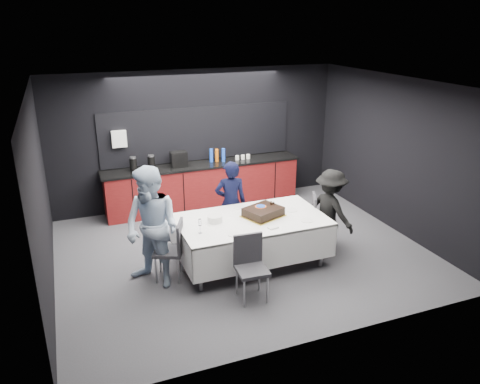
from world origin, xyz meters
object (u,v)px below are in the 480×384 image
Objects in this scene: party_table at (251,227)px; person_center at (231,203)px; chair_left at (173,246)px; person_right at (330,211)px; champagne_flute at (200,223)px; chair_near at (250,262)px; chair_right at (320,217)px; person_left at (152,228)px; cake_assembly at (263,212)px; plate_stack at (215,219)px.

person_center is (-0.05, 0.81, 0.11)m from party_table.
chair_left is 2.68m from person_right.
person_right is (2.31, 0.18, -0.23)m from champagne_flute.
chair_near is at bearing 89.34° from person_center.
chair_right is 2.95m from person_left.
cake_assembly is at bearing 1.17° from chair_left.
cake_assembly is at bearing 118.58° from person_center.
person_right is at bearing 160.23° from person_center.
person_right reaches higher than champagne_flute.
person_center is 0.82× the size of person_left.
person_center is (0.52, 0.71, -0.08)m from plate_stack.
plate_stack is 0.76m from chair_left.
person_right is at bearing -0.60° from chair_left.
chair_near is (-0.38, -0.89, -0.11)m from party_table.
chair_near reaches higher than party_table.
chair_near is at bearing -79.17° from plate_stack.
person_left is at bearing 73.25° from person_right.
person_center is 1.05× the size of person_right.
plate_stack is at bearing 60.61° from person_left.
champagne_flute is 0.15× the size of person_center.
cake_assembly is 0.40× the size of person_left.
champagne_flute is at bearing -136.19° from plate_stack.
person_center is at bearing 53.79° from plate_stack.
champagne_flute is at bearing 77.20° from person_right.
cake_assembly is (0.21, 0.02, 0.21)m from party_table.
chair_left is (-0.70, -0.11, -0.30)m from plate_stack.
cake_assembly is at bearing -172.91° from chair_right.
chair_right is (2.61, 0.17, 0.00)m from chair_left.
champagne_flute is 0.12× the size of person_left.
person_center reaches higher than chair_left.
plate_stack is at bearing -178.13° from chair_right.
chair_left is at bearing 61.65° from person_left.
person_left is at bearing -169.59° from chair_left.
cake_assembly reaches higher than party_table.
person_center reaches higher than champagne_flute.
party_table is 0.30m from cake_assembly.
chair_left is at bearing -171.09° from plate_stack.
chair_near is 1.99m from person_right.
chair_right is 1.00× the size of chair_near.
person_left reaches higher than person_right.
chair_left is 0.51× the size of person_left.
person_right is at bearing 4.49° from champagne_flute.
champagne_flute is 0.24× the size of chair_left.
champagne_flute is 0.58m from chair_left.
cake_assembly is 0.78× the size of chair_left.
person_left is (-0.67, 0.15, -0.03)m from champagne_flute.
plate_stack is 0.25× the size of chair_near.
plate_stack is 1.05× the size of champagne_flute.
chair_left is at bearing -179.43° from party_table.
cake_assembly is 3.09× the size of plate_stack.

